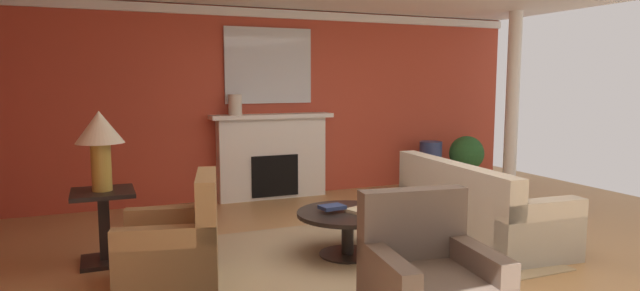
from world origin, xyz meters
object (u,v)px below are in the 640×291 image
sofa (476,211)px  potted_plant (466,157)px  fireplace (272,159)px  armchair_near_window (174,250)px  armchair_facing_fireplace (429,289)px  vase_tall_corner (430,165)px  table_lamp (100,135)px  side_table (104,222)px  coffee_table (348,223)px  vase_mantel_left (235,105)px  mantel_mirror (269,66)px

sofa → potted_plant: size_ratio=2.59×
fireplace → armchair_near_window: fireplace is taller
armchair_facing_fireplace → vase_tall_corner: size_ratio=1.26×
sofa → table_lamp: table_lamp is taller
sofa → side_table: size_ratio=3.08×
fireplace → potted_plant: size_ratio=2.16×
table_lamp → vase_tall_corner: size_ratio=0.99×
coffee_table → vase_mantel_left: (-0.42, 2.76, 1.05)m
sofa → potted_plant: (1.71, 2.35, 0.19)m
fireplace → potted_plant: fireplace is taller
sofa → vase_tall_corner: bearing=66.0°
vase_tall_corner → armchair_facing_fireplace: bearing=-124.6°
fireplace → coffee_table: size_ratio=1.80×
table_lamp → vase_mantel_left: (1.79, 2.04, 0.16)m
mantel_mirror → armchair_near_window: 3.90m
coffee_table → table_lamp: size_ratio=1.33×
armchair_near_window → vase_tall_corner: armchair_near_window is taller
vase_mantel_left → coffee_table: bearing=-81.3°
coffee_table → vase_mantel_left: size_ratio=3.46×
mantel_mirror → potted_plant: mantel_mirror is taller
armchair_facing_fireplace → potted_plant: size_ratio=1.14×
armchair_facing_fireplace → table_lamp: size_ratio=1.27×
mantel_mirror → sofa: size_ratio=0.61×
armchair_near_window → vase_tall_corner: (4.37, 2.63, 0.07)m
mantel_mirror → vase_tall_corner: 3.03m
sofa → coffee_table: 1.58m
sofa → armchair_facing_fireplace: 2.44m
coffee_table → armchair_near_window: bearing=-176.0°
armchair_near_window → potted_plant: bearing=26.6°
mantel_mirror → vase_mantel_left: bearing=-162.8°
armchair_facing_fireplace → coffee_table: 1.66m
side_table → vase_mantel_left: 2.88m
table_lamp → vase_tall_corner: 5.28m
side_table → potted_plant: size_ratio=0.84×
mantel_mirror → armchair_near_window: mantel_mirror is taller
vase_mantel_left → fireplace: bearing=5.2°
armchair_near_window → side_table: (-0.53, 0.84, 0.09)m
coffee_table → armchair_facing_fireplace: bearing=-96.3°
mantel_mirror → armchair_facing_fireplace: mantel_mirror is taller
mantel_mirror → potted_plant: size_ratio=1.57×
vase_tall_corner → mantel_mirror: bearing=170.7°
mantel_mirror → sofa: mantel_mirror is taller
vase_mantel_left → potted_plant: vase_mantel_left is taller
table_lamp → potted_plant: size_ratio=0.90×
coffee_table → vase_tall_corner: vase_tall_corner is taller
fireplace → sofa: (1.45, -2.78, -0.29)m
mantel_mirror → vase_mantel_left: 0.80m
fireplace → potted_plant: bearing=-7.9°
mantel_mirror → fireplace: bearing=-90.0°
coffee_table → sofa: bearing=0.9°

